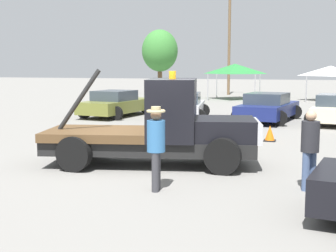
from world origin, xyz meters
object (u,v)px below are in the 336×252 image
Objects in this scene: tow_truck at (163,129)px; canopy_tent_white at (331,71)px; parked_car_olive at (116,104)px; tree_left at (160,51)px; canopy_tent_green at (235,69)px; person_near_truck at (310,144)px; person_at_hood at (156,141)px; traffic_cone at (270,134)px; parked_car_silver at (182,107)px; utility_pole at (229,37)px; parked_car_navy at (268,108)px.

canopy_tent_white is at bearing 66.84° from tow_truck.
tree_left reaches higher than parked_car_olive.
canopy_tent_green is at bearing -32.91° from tree_left.
tree_left is at bearing 152.90° from person_near_truck.
traffic_cone is (1.74, 7.26, -0.78)m from person_at_hood.
parked_car_silver is (-2.81, 12.37, -0.39)m from person_at_hood.
canopy_tent_green is 6.51× the size of traffic_cone.
tree_left reaches higher than tow_truck.
traffic_cone is 26.75m from utility_pole.
canopy_tent_green is 7.02m from canopy_tent_white.
parked_car_olive is 1.00× the size of parked_car_navy.
canopy_tent_green is (-1.96, 24.90, 1.41)m from tow_truck.
canopy_tent_green is (3.91, 14.19, 1.71)m from parked_car_olive.
traffic_cone is (4.54, -5.11, -0.39)m from parked_car_silver.
tow_truck is at bearing -85.51° from canopy_tent_green.
parked_car_silver is at bearing 131.64° from traffic_cone.
tow_truck is 25.01m from canopy_tent_green.
canopy_tent_white is 15.58m from tree_left.
canopy_tent_green is at bearing 24.77° from parked_car_navy.
person_at_hood is at bearing -83.08° from utility_pole.
parked_car_navy is at bearing 138.63° from person_near_truck.
tow_truck is at bearing -116.07° from traffic_cone.
traffic_cone is at bearing 141.56° from person_near_truck.
person_near_truck is (3.67, -1.47, 0.02)m from tow_truck.
canopy_tent_white reaches higher than parked_car_navy.
person_near_truck is at bearing -77.97° from canopy_tent_green.
traffic_cone is at bearing -77.86° from canopy_tent_green.
person_at_hood reaches higher than parked_car_navy.
person_near_truck is 3.19m from person_at_hood.
utility_pole is at bearing 84.56° from tow_truck.
utility_pole is (-5.16, 19.76, 4.48)m from parked_car_navy.
parked_car_silver is 21.07m from utility_pole.
canopy_tent_green reaches higher than traffic_cone.
utility_pole reaches higher than tow_truck.
parked_car_navy is 14.75m from canopy_tent_green.
person_at_hood is 0.52× the size of canopy_tent_white.
person_near_truck is 0.34× the size of parked_car_olive.
canopy_tent_white is (1.39, 26.56, 1.25)m from person_near_truck.
traffic_cone is (-2.70, -20.26, -1.97)m from canopy_tent_white.
tow_truck is 12.22m from parked_car_olive.
person_near_truck reaches higher than parked_car_navy.
tree_left is at bearing 11.81° from parked_car_silver.
tow_truck is 2.51m from person_at_hood.
parked_car_silver is at bearing -90.87° from canopy_tent_green.
parked_car_navy is (3.97, 0.79, 0.00)m from parked_car_silver.
canopy_tent_green is 1.05× the size of canopy_tent_white.
parked_car_navy is 5.94m from traffic_cone.
person_near_truck is 12.83m from parked_car_silver.
parked_car_silver is at bearing -115.55° from canopy_tent_white.
canopy_tent_green is (-3.74, 14.17, 1.71)m from parked_car_navy.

